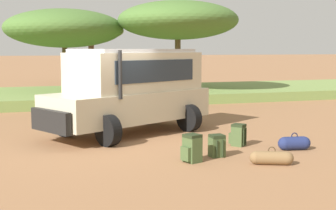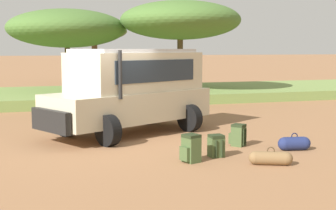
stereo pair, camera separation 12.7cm
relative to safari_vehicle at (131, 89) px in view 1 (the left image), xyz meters
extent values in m
plane|color=#936642|center=(-0.74, -1.13, -1.29)|extent=(320.00, 320.00, 0.00)
cube|color=olive|center=(-0.74, 9.29, -1.07)|extent=(120.00, 7.00, 0.44)
cube|color=beige|center=(-0.10, -0.05, -0.47)|extent=(5.23, 3.93, 0.84)
cube|color=beige|center=(0.13, 0.07, 0.50)|extent=(4.22, 3.33, 1.10)
cube|color=#232D38|center=(-1.23, -0.63, 0.45)|extent=(0.76, 1.41, 0.77)
cube|color=#232D38|center=(0.54, -0.74, 0.55)|extent=(2.63, 1.38, 0.60)
cube|color=#232D38|center=(-0.29, 0.87, 0.55)|extent=(2.63, 1.38, 0.60)
cube|color=#B7B7B7|center=(0.08, 0.04, 1.10)|extent=(3.83, 3.09, 0.10)
cube|color=black|center=(-2.38, -1.22, -0.64)|extent=(0.88, 1.51, 0.56)
cylinder|color=black|center=(-0.64, -1.41, 0.50)|extent=(0.10, 0.10, 1.25)
cylinder|color=black|center=(-1.01, -1.60, -0.89)|extent=(0.61, 0.84, 0.80)
cylinder|color=black|center=(-1.89, 0.12, -0.89)|extent=(0.61, 0.84, 0.80)
cylinder|color=black|center=(1.70, -0.22, -0.89)|extent=(0.61, 0.84, 0.80)
cylinder|color=black|center=(0.81, 1.51, -0.89)|extent=(0.61, 0.84, 0.80)
cylinder|color=black|center=(2.21, 1.13, -0.32)|extent=(0.53, 0.76, 0.74)
cube|color=#42562D|center=(1.13, -3.52, -1.07)|extent=(0.33, 0.29, 0.45)
cube|color=#42562D|center=(1.12, -3.35, -1.13)|extent=(0.24, 0.09, 0.25)
cube|color=#242F19|center=(1.13, -3.52, -0.82)|extent=(0.32, 0.30, 0.07)
cylinder|color=#242F19|center=(1.06, -3.69, -1.07)|extent=(0.04, 0.04, 0.38)
cylinder|color=#242F19|center=(1.20, -3.68, -1.07)|extent=(0.04, 0.04, 0.38)
cube|color=#42562D|center=(2.15, -2.59, -1.05)|extent=(0.42, 0.42, 0.49)
cube|color=#42562D|center=(2.03, -2.44, -1.11)|extent=(0.22, 0.21, 0.27)
cube|color=#242F19|center=(2.15, -2.59, -0.77)|extent=(0.42, 0.42, 0.07)
cylinder|color=#242F19|center=(2.20, -2.76, -1.05)|extent=(0.04, 0.04, 0.42)
cylinder|color=#242F19|center=(2.30, -2.67, -1.05)|extent=(0.04, 0.04, 0.42)
cube|color=#42562D|center=(0.42, -3.81, -1.02)|extent=(0.39, 0.43, 0.55)
cube|color=#42562D|center=(0.24, -3.87, -1.09)|extent=(0.16, 0.27, 0.30)
cube|color=#242F19|center=(0.42, -3.81, -0.72)|extent=(0.40, 0.41, 0.07)
cylinder|color=#242F19|center=(0.60, -3.83, -1.02)|extent=(0.04, 0.04, 0.47)
cylinder|color=#242F19|center=(0.55, -3.68, -1.02)|extent=(0.04, 0.04, 0.47)
cylinder|color=navy|center=(3.21, -3.45, -1.13)|extent=(0.54, 0.41, 0.33)
sphere|color=navy|center=(2.97, -3.41, -1.13)|extent=(0.32, 0.32, 0.32)
sphere|color=navy|center=(3.46, -3.49, -1.13)|extent=(0.32, 0.32, 0.32)
torus|color=#121834|center=(3.21, -3.45, -0.95)|extent=(0.17, 0.05, 0.16)
cylinder|color=brown|center=(1.93, -4.56, -1.15)|extent=(0.71, 0.52, 0.29)
sphere|color=brown|center=(1.64, -4.43, -1.15)|extent=(0.28, 0.28, 0.28)
sphere|color=brown|center=(2.23, -4.68, -1.15)|extent=(0.28, 0.28, 0.28)
torus|color=#493721|center=(1.93, -4.56, -0.98)|extent=(0.16, 0.09, 0.16)
cylinder|color=brown|center=(-0.83, 10.34, 0.02)|extent=(0.25, 0.25, 2.64)
ellipsoid|color=#476B2D|center=(-0.83, 10.34, 2.14)|extent=(5.76, 5.71, 1.87)
cylinder|color=brown|center=(2.13, 20.96, 0.26)|extent=(0.41, 0.41, 3.11)
ellipsoid|color=#476B2D|center=(2.13, 20.96, 2.43)|extent=(4.73, 5.01, 1.44)
cylinder|color=brown|center=(4.37, 8.43, 0.21)|extent=(0.28, 0.28, 3.02)
ellipsoid|color=#476B2D|center=(4.37, 8.43, 2.51)|extent=(5.78, 5.99, 1.85)
camera|label=1|loc=(-3.18, -13.10, 1.16)|focal=50.00mm
camera|label=2|loc=(-3.06, -13.14, 1.16)|focal=50.00mm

